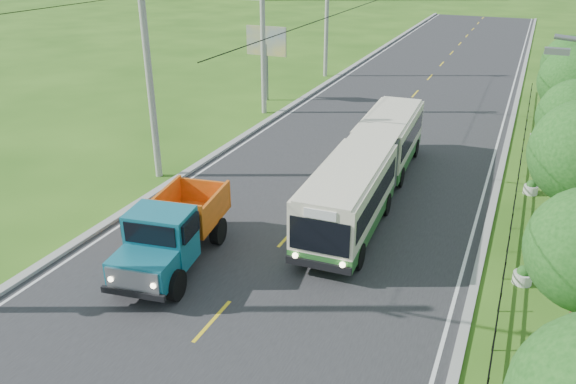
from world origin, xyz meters
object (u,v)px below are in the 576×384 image
Objects in this scene: tree_back at (570,66)px; tree_fifth at (574,84)px; pole_near at (150,73)px; planter_mid at (531,188)px; pole_mid at (263,35)px; pole_far at (327,14)px; planter_far at (536,136)px; bus at (370,164)px; billboard_left at (266,46)px; tree_fourth at (576,121)px; planter_near at (523,276)px; dump_truck at (172,229)px.

tree_fifth is at bearing -90.00° from tree_back.
planter_mid is at bearing 16.52° from pole_near.
pole_mid and pole_far have the same top height.
planter_far is at bearing 37.63° from pole_near.
pole_near is at bearing -142.37° from planter_far.
billboard_left is at bearing 127.93° from bus.
tree_fourth is at bearing -80.92° from planter_far.
tree_fifth is 8.66× the size of planter_near.
tree_back is 8.21× the size of planter_mid.
pole_far reaches higher than planter_far.
planter_mid and planter_far have the same top height.
bus reaches higher than planter_mid.
tree_fourth reaches higher than planter_near.
tree_fifth reaches higher than planter_mid.
tree_fifth is 12.65m from bus.
dump_truck reaches higher than planter_far.
planter_near is at bearing -41.65° from pole_mid.
pole_far is (0.00, 24.00, 0.00)m from pole_near.
pole_near is 18.23m from planter_mid.
tree_fourth is 12.00m from tree_back.
tree_fifth reaches higher than planter_far.
planter_mid is at bearing 36.33° from dump_truck.
pole_mid is at bearing 157.46° from planter_mid.
pole_far is at bearing 121.99° from planter_near.
tree_fifth is 4.21m from planter_far.
billboard_left is (-1.24, 3.00, -1.23)m from pole_mid.
planter_near is 8.00m from planter_mid.
tree_fourth is 8.62m from planter_far.
pole_near is 1.92× the size of billboard_left.
tree_back reaches higher than planter_far.
dump_truck is (-4.86, -8.12, -0.28)m from bus.
bus is (10.17, -10.45, -3.42)m from pole_mid.
planter_far is at bearing -33.12° from pole_far.
pole_mid reaches higher than tree_fourth.
pole_near is 12.00m from pole_mid.
planter_near is 1.00× the size of planter_mid.
planter_near is 0.11× the size of dump_truck.
tree_fourth is 8.06× the size of planter_mid.
pole_near is 10.84m from bus.
tree_fourth is 8.87m from planter_near.
pole_mid is 14.98m from bus.
pole_mid is 1.63× the size of dump_truck.
tree_back is at bearing 86.43° from planter_near.
dump_truck is (6.54, -21.58, -2.47)m from billboard_left.
pole_far is 32.19m from planter_near.
pole_mid is 23.08m from planter_near.
planter_far is (16.86, 13.00, -4.81)m from pole_near.
pole_far is 1.72× the size of tree_fifth.
tree_fifth is (18.12, -12.86, -1.24)m from pole_far.
billboard_left reaches higher than dump_truck.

